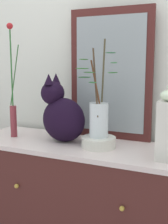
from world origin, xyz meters
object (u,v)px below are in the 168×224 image
(vase_slim_green, at_px, (13,105))
(vase_glass_clear, at_px, (99,116))
(sideboard, at_px, (84,224))
(mirror_leaning, at_px, (110,75))
(jar_lidded_porcelain, at_px, (168,126))
(cat_sitting, at_px, (62,114))
(bowl_porcelain, at_px, (99,142))

(vase_slim_green, height_order, vase_glass_clear, vase_slim_green)
(sideboard, relative_size, mirror_leaning, 1.78)
(vase_slim_green, bearing_deg, mirror_leaning, 22.08)
(sideboard, height_order, jar_lidded_porcelain, jar_lidded_porcelain)
(jar_lidded_porcelain, bearing_deg, cat_sitting, 171.45)
(mirror_leaning, relative_size, bowl_porcelain, 4.12)
(cat_sitting, xyz_separation_m, vase_slim_green, (-0.32, -0.03, 0.04))
(sideboard, xyz_separation_m, vase_slim_green, (-0.46, -0.02, 0.67))
(vase_glass_clear, bearing_deg, mirror_leaning, 94.50)
(vase_glass_clear, distance_m, jar_lidded_porcelain, 0.37)
(bowl_porcelain, distance_m, vase_glass_clear, 0.14)
(sideboard, relative_size, vase_slim_green, 2.00)
(sideboard, distance_m, mirror_leaning, 0.87)
(jar_lidded_porcelain, bearing_deg, vase_glass_clear, 170.28)
(mirror_leaning, height_order, jar_lidded_porcelain, mirror_leaning)
(mirror_leaning, xyz_separation_m, jar_lidded_porcelain, (0.38, -0.28, -0.21))
(jar_lidded_porcelain, bearing_deg, bowl_porcelain, 169.99)
(mirror_leaning, height_order, vase_slim_green, mirror_leaning)
(vase_slim_green, height_order, bowl_porcelain, vase_slim_green)
(vase_slim_green, bearing_deg, bowl_porcelain, 0.34)
(sideboard, bearing_deg, mirror_leaning, 68.63)
(bowl_porcelain, bearing_deg, jar_lidded_porcelain, -10.01)
(vase_slim_green, bearing_deg, vase_glass_clear, 0.15)
(mirror_leaning, height_order, cat_sitting, mirror_leaning)
(sideboard, height_order, cat_sitting, cat_sitting)
(sideboard, bearing_deg, bowl_porcelain, -10.79)
(cat_sitting, bearing_deg, jar_lidded_porcelain, -8.55)
(sideboard, relative_size, jar_lidded_porcelain, 3.82)
(mirror_leaning, xyz_separation_m, vase_glass_clear, (0.02, -0.21, -0.20))
(mirror_leaning, distance_m, cat_sitting, 0.36)
(jar_lidded_porcelain, bearing_deg, mirror_leaning, 143.93)
(vase_glass_clear, bearing_deg, cat_sitting, 173.28)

